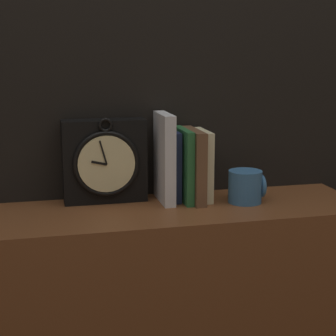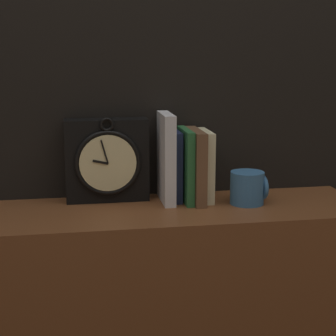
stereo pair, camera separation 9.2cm
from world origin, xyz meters
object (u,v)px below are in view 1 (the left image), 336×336
book_slot1_navy (173,165)px  mug (246,187)px  book_slot3_brown (194,165)px  clock (105,161)px  book_slot2_green (184,165)px  book_slot4_cream (203,165)px  book_slot0_white (164,158)px

book_slot1_navy → mug: book_slot1_navy is taller
book_slot1_navy → book_slot3_brown: size_ratio=0.97×
clock → book_slot3_brown: 0.24m
book_slot2_green → mug: bearing=-20.5°
clock → book_slot2_green: clock is taller
mug → book_slot1_navy: bearing=157.3°
book_slot3_brown → book_slot4_cream: bearing=25.3°
book_slot2_green → book_slot0_white: bearing=175.8°
mug → clock: bearing=165.4°
book_slot2_green → book_slot4_cream: book_slot2_green is taller
clock → book_slot3_brown: bearing=-10.3°
book_slot0_white → book_slot2_green: book_slot0_white is taller
clock → book_slot0_white: size_ratio=0.97×
clock → book_slot2_green: (0.21, -0.04, -0.01)m
clock → book_slot3_brown: size_ratio=1.19×
book_slot2_green → book_slot4_cream: bearing=7.8°
book_slot2_green → mug: book_slot2_green is taller
book_slot1_navy → book_slot3_brown: bearing=-24.9°
book_slot2_green → mug: size_ratio=2.05×
book_slot0_white → book_slot2_green: size_ratio=1.22×
clock → mug: bearing=-14.6°
book_slot2_green → mug: 0.17m
book_slot0_white → book_slot3_brown: book_slot0_white is taller
book_slot0_white → book_slot4_cream: size_ratio=1.26×
clock → book_slot4_cream: clock is taller
book_slot2_green → book_slot3_brown: (0.03, -0.01, -0.00)m
book_slot0_white → mug: size_ratio=2.49×
book_slot0_white → book_slot2_green: bearing=-4.2°
clock → book_slot1_navy: (0.18, -0.02, -0.02)m
book_slot2_green → book_slot3_brown: bearing=-14.0°
book_slot1_navy → mug: size_ratio=1.98×
mug → book_slot3_brown: bearing=158.2°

